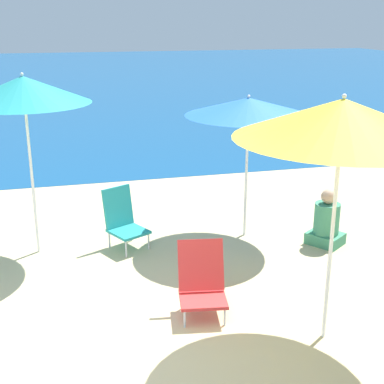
{
  "coord_description": "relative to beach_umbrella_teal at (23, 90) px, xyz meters",
  "views": [
    {
      "loc": [
        -0.03,
        -4.11,
        3.01
      ],
      "look_at": [
        1.48,
        1.82,
        1.0
      ],
      "focal_mm": 50.0,
      "sensor_mm": 36.0,
      "label": 1
    }
  ],
  "objects": [
    {
      "name": "beach_chair_red",
      "position": [
        1.72,
        -2.02,
        -1.79
      ],
      "size": [
        0.56,
        0.61,
        0.76
      ],
      "rotation": [
        0.0,
        0.0,
        -0.16
      ],
      "color": "silver",
      "rests_on": "ground"
    },
    {
      "name": "person_seated_near",
      "position": [
        3.86,
        -0.71,
        -1.85
      ],
      "size": [
        0.57,
        0.59,
        0.8
      ],
      "rotation": [
        0.0,
        0.0,
        0.61
      ],
      "color": "#3F8C66",
      "rests_on": "ground"
    },
    {
      "name": "ground_plane",
      "position": [
        0.4,
        -2.79,
        -2.16
      ],
      "size": [
        60.0,
        60.0,
        0.0
      ],
      "primitive_type": "plane",
      "color": "#C6B284"
    },
    {
      "name": "beach_umbrella_teal",
      "position": [
        0.0,
        0.0,
        0.0
      ],
      "size": [
        1.64,
        1.64,
        2.37
      ],
      "color": "white",
      "rests_on": "ground"
    },
    {
      "name": "sea_water",
      "position": [
        0.4,
        22.94,
        -2.16
      ],
      "size": [
        60.0,
        40.0,
        0.01
      ],
      "color": "navy",
      "rests_on": "ground"
    },
    {
      "name": "beach_chair_teal",
      "position": [
        1.14,
        -0.09,
        -1.76
      ],
      "size": [
        0.63,
        0.67,
        0.82
      ],
      "rotation": [
        0.0,
        0.0,
        0.47
      ],
      "color": "silver",
      "rests_on": "ground"
    },
    {
      "name": "beach_umbrella_blue",
      "position": [
        2.88,
        -0.13,
        -0.3
      ],
      "size": [
        1.73,
        1.73,
        2.02
      ],
      "color": "white",
      "rests_on": "ground"
    },
    {
      "name": "beach_umbrella_yellow",
      "position": [
        2.77,
        -2.77,
        0.01
      ],
      "size": [
        1.91,
        1.91,
        2.39
      ],
      "color": "white",
      "rests_on": "ground"
    }
  ]
}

